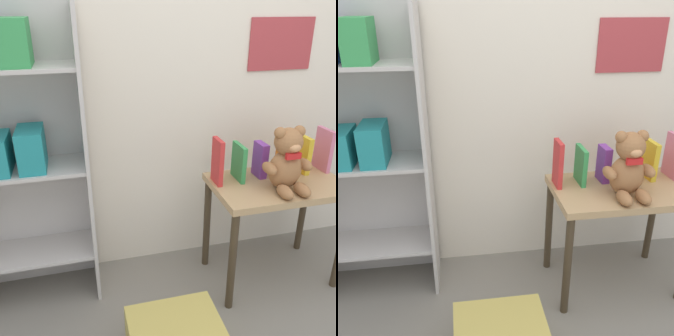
% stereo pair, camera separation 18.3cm
% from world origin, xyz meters
% --- Properties ---
extents(wall_back, '(4.80, 0.07, 2.50)m').
position_xyz_m(wall_back, '(0.00, 1.47, 1.25)').
color(wall_back, silver).
rests_on(wall_back, ground_plane).
extents(bookshelf_side, '(0.66, 0.30, 1.49)m').
position_xyz_m(bookshelf_side, '(-0.96, 1.30, 0.85)').
color(bookshelf_side, '#BCB7B2').
rests_on(bookshelf_side, ground_plane).
extents(display_table, '(0.70, 0.43, 0.60)m').
position_xyz_m(display_table, '(0.34, 1.08, 0.51)').
color(display_table, tan).
rests_on(display_table, ground_plane).
extents(teddy_bear, '(0.25, 0.23, 0.33)m').
position_xyz_m(teddy_bear, '(0.33, 1.01, 0.75)').
color(teddy_bear, '#99663D').
rests_on(teddy_bear, display_table).
extents(book_standing_red, '(0.03, 0.11, 0.24)m').
position_xyz_m(book_standing_red, '(0.02, 1.16, 0.73)').
color(book_standing_red, red).
rests_on(book_standing_red, display_table).
extents(book_standing_green, '(0.02, 0.14, 0.19)m').
position_xyz_m(book_standing_green, '(0.15, 1.18, 0.70)').
color(book_standing_green, '#33934C').
rests_on(book_standing_green, display_table).
extents(book_standing_purple, '(0.04, 0.10, 0.19)m').
position_xyz_m(book_standing_purple, '(0.27, 1.18, 0.70)').
color(book_standing_purple, purple).
rests_on(book_standing_purple, display_table).
extents(book_standing_orange, '(0.03, 0.13, 0.20)m').
position_xyz_m(book_standing_orange, '(0.40, 1.17, 0.70)').
color(book_standing_orange, orange).
rests_on(book_standing_orange, display_table).
extents(book_standing_yellow, '(0.03, 0.13, 0.21)m').
position_xyz_m(book_standing_yellow, '(0.53, 1.18, 0.71)').
color(book_standing_yellow, gold).
rests_on(book_standing_yellow, display_table).
extents(book_standing_pink, '(0.03, 0.13, 0.24)m').
position_xyz_m(book_standing_pink, '(0.66, 1.18, 0.72)').
color(book_standing_pink, '#D17093').
rests_on(book_standing_pink, display_table).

